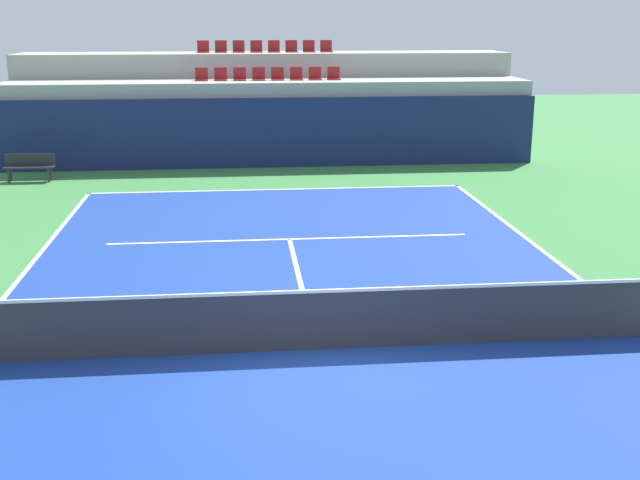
% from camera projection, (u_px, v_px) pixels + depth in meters
% --- Properties ---
extents(ground_plane, '(80.00, 80.00, 0.00)m').
position_uv_depth(ground_plane, '(317.00, 350.00, 12.48)').
color(ground_plane, '#387A3D').
extents(court_surface, '(11.00, 24.00, 0.01)m').
position_uv_depth(court_surface, '(317.00, 349.00, 12.48)').
color(court_surface, navy).
rests_on(court_surface, ground_plane).
extents(baseline_far, '(11.00, 0.10, 0.00)m').
position_uv_depth(baseline_far, '(277.00, 189.00, 23.93)').
color(baseline_far, white).
rests_on(baseline_far, court_surface).
extents(service_line_far, '(8.26, 0.10, 0.00)m').
position_uv_depth(service_line_far, '(289.00, 239.00, 18.61)').
color(service_line_far, white).
rests_on(service_line_far, court_surface).
extents(centre_service_line, '(0.10, 6.40, 0.00)m').
position_uv_depth(centre_service_line, '(300.00, 283.00, 15.55)').
color(centre_service_line, white).
rests_on(centre_service_line, court_surface).
extents(back_wall, '(18.14, 0.30, 2.32)m').
position_uv_depth(back_wall, '(271.00, 133.00, 27.29)').
color(back_wall, navy).
rests_on(back_wall, ground_plane).
extents(stands_tier_lower, '(18.14, 2.40, 2.80)m').
position_uv_depth(stands_tier_lower, '(269.00, 121.00, 28.52)').
color(stands_tier_lower, '#9E9E99').
rests_on(stands_tier_lower, ground_plane).
extents(stands_tier_upper, '(18.14, 2.40, 3.65)m').
position_uv_depth(stands_tier_upper, '(266.00, 102.00, 30.70)').
color(stands_tier_upper, '#9E9E99').
rests_on(stands_tier_upper, ground_plane).
extents(seating_row_lower, '(5.05, 0.44, 0.44)m').
position_uv_depth(seating_row_lower, '(268.00, 76.00, 28.20)').
color(seating_row_lower, maroon).
rests_on(seating_row_lower, stands_tier_lower).
extents(seating_row_upper, '(5.05, 0.44, 0.44)m').
position_uv_depth(seating_row_upper, '(265.00, 49.00, 30.27)').
color(seating_row_upper, maroon).
rests_on(seating_row_upper, stands_tier_upper).
extents(tennis_net, '(11.08, 0.08, 1.07)m').
position_uv_depth(tennis_net, '(317.00, 319.00, 12.35)').
color(tennis_net, black).
rests_on(tennis_net, court_surface).
extents(player_bench, '(1.50, 0.40, 0.85)m').
position_uv_depth(player_bench, '(30.00, 165.00, 25.07)').
color(player_bench, '#232328').
rests_on(player_bench, ground_plane).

